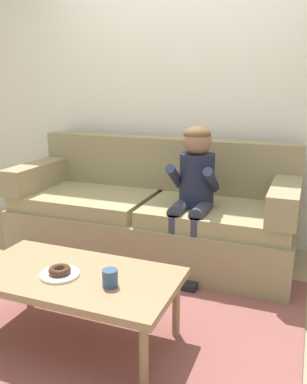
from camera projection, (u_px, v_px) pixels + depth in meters
ground at (125, 303)px, 2.68m from camera, size 10.00×10.00×0.00m
wall_back at (190, 83)px, 3.57m from camera, size 8.00×0.10×2.80m
area_rug at (107, 323)px, 2.45m from camera, size 2.23×1.95×0.01m
couch at (153, 214)px, 3.40m from camera, size 2.29×0.90×0.94m
coffee_table at (74, 280)px, 2.21m from camera, size 1.13×0.60×0.41m
person_child at (194, 186)px, 2.99m from camera, size 0.34×0.58×1.10m
plate at (60, 274)px, 2.17m from camera, size 0.21×0.21×0.01m
donut at (60, 270)px, 2.17m from camera, size 0.16×0.16×0.04m
mug at (110, 278)px, 2.05m from camera, size 0.08×0.08×0.09m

